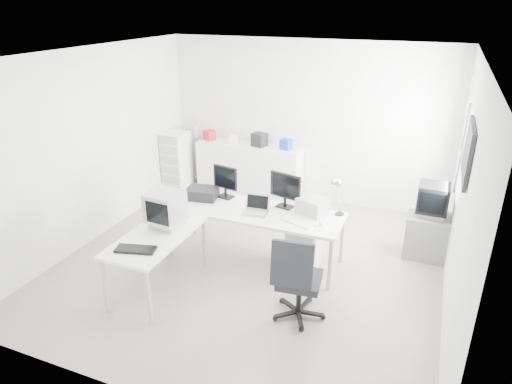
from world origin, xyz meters
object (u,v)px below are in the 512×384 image
at_px(main_desk, 255,235).
at_px(office_chair, 300,276).
at_px(inkjet_printer, 202,193).
at_px(filing_cabinet, 177,162).
at_px(crt_monitor, 166,211).
at_px(tv_cabinet, 427,236).
at_px(laptop, 255,206).
at_px(crt_tv, 432,201).
at_px(side_desk, 158,261).
at_px(lcd_monitor_large, 285,191).
at_px(lcd_monitor_small, 225,182).
at_px(drawer_pedestal, 304,247).
at_px(sideboard, 249,170).
at_px(laser_printer, 313,206).

height_order(main_desk, office_chair, office_chair).
relative_size(inkjet_printer, filing_cabinet, 0.37).
height_order(crt_monitor, tv_cabinet, crt_monitor).
height_order(laptop, crt_tv, crt_tv).
height_order(side_desk, laptop, laptop).
distance_m(lcd_monitor_large, tv_cabinet, 2.12).
xyz_separation_m(inkjet_printer, lcd_monitor_large, (1.20, 0.15, 0.16)).
bearing_deg(lcd_monitor_large, lcd_monitor_small, -166.65).
relative_size(main_desk, office_chair, 2.23).
relative_size(drawer_pedestal, lcd_monitor_large, 1.25).
xyz_separation_m(main_desk, inkjet_printer, (-0.85, 0.10, 0.45)).
bearing_deg(office_chair, filing_cabinet, 133.53).
distance_m(side_desk, inkjet_printer, 1.28).
relative_size(lcd_monitor_large, tv_cabinet, 0.76).
distance_m(lcd_monitor_large, office_chair, 1.44).
bearing_deg(inkjet_printer, side_desk, -99.38).
bearing_deg(side_desk, crt_tv, 34.14).
bearing_deg(crt_tv, lcd_monitor_large, -158.62).
bearing_deg(sideboard, lcd_monitor_small, -77.48).
relative_size(crt_monitor, tv_cabinet, 0.66).
bearing_deg(laptop, side_desk, -136.23).
bearing_deg(laser_printer, filing_cabinet, 172.61).
xyz_separation_m(inkjet_printer, crt_tv, (3.07, 0.88, 0.03)).
distance_m(laptop, filing_cabinet, 2.98).
height_order(main_desk, inkjet_printer, inkjet_printer).
bearing_deg(crt_monitor, laptop, 44.36).
relative_size(side_desk, crt_tv, 2.80).
height_order(lcd_monitor_small, filing_cabinet, lcd_monitor_small).
xyz_separation_m(lcd_monitor_small, laser_printer, (1.30, -0.03, -0.14)).
height_order(lcd_monitor_small, lcd_monitor_large, lcd_monitor_small).
height_order(side_desk, office_chair, office_chair).
distance_m(main_desk, filing_cabinet, 2.87).
xyz_separation_m(main_desk, tv_cabinet, (2.22, 0.98, -0.06)).
height_order(lcd_monitor_small, office_chair, lcd_monitor_small).
bearing_deg(lcd_monitor_large, tv_cabinet, 34.74).
xyz_separation_m(laser_printer, filing_cabinet, (-3.03, 1.51, -0.28)).
height_order(drawer_pedestal, inkjet_printer, inkjet_printer).
bearing_deg(laser_printer, inkjet_printer, -156.57).
distance_m(crt_tv, sideboard, 3.39).
bearing_deg(lcd_monitor_large, laser_printer, 9.07).
bearing_deg(lcd_monitor_large, inkjet_printer, -159.52).
bearing_deg(office_chair, inkjet_printer, 142.56).
distance_m(inkjet_printer, lcd_monitor_large, 1.22).
relative_size(laser_printer, crt_monitor, 0.87).
relative_size(side_desk, lcd_monitor_small, 2.86).
relative_size(inkjet_printer, lcd_monitor_small, 0.88).
height_order(crt_monitor, office_chair, crt_monitor).
height_order(office_chair, filing_cabinet, filing_cabinet).
xyz_separation_m(side_desk, crt_monitor, (0.00, 0.25, 0.58)).
relative_size(lcd_monitor_small, crt_tv, 0.98).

